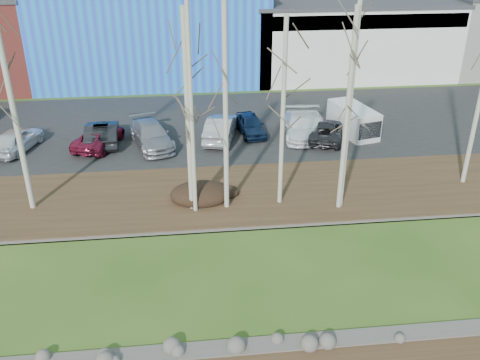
{
  "coord_description": "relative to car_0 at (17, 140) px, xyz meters",
  "views": [
    {
      "loc": [
        -3.65,
        -11.11,
        14.03
      ],
      "look_at": [
        -1.13,
        11.41,
        2.5
      ],
      "focal_mm": 40.0,
      "sensor_mm": 36.0,
      "label": 1
    }
  ],
  "objects": [
    {
      "name": "birch_4",
      "position": [
        15.51,
        -8.56,
        4.08
      ],
      "size": [
        0.23,
        0.23,
        9.63
      ],
      "color": "beige",
      "rests_on": "far_bank"
    },
    {
      "name": "birch_6",
      "position": [
        18.48,
        -9.39,
        4.34
      ],
      "size": [
        0.24,
        0.24,
        10.16
      ],
      "color": "beige",
      "rests_on": "far_bank"
    },
    {
      "name": "birch_1",
      "position": [
        10.9,
        -8.64,
        4.33
      ],
      "size": [
        0.29,
        0.29,
        10.12
      ],
      "color": "beige",
      "rests_on": "far_bank"
    },
    {
      "name": "far_bank",
      "position": [
        14.32,
        -7.31,
        -0.81
      ],
      "size": [
        80.0,
        7.0,
        0.15
      ],
      "primitive_type": "cube",
      "color": "#382616",
      "rests_on": "ground"
    },
    {
      "name": "car_5",
      "position": [
        13.11,
        0.42,
        0.06
      ],
      "size": [
        2.8,
        5.13,
        1.6
      ],
      "primitive_type": "imported",
      "rotation": [
        0.0,
        0.0,
        2.9
      ],
      "color": "#A6A6A8",
      "rests_on": "parking_lot"
    },
    {
      "name": "van_white",
      "position": [
        22.3,
        0.41,
        0.19
      ],
      "size": [
        2.74,
        4.58,
        1.87
      ],
      "rotation": [
        0.0,
        0.0,
        0.24
      ],
      "color": "white",
      "rests_on": "parking_lot"
    },
    {
      "name": "car_0",
      "position": [
        0.0,
        0.0,
        0.0
      ],
      "size": [
        2.93,
        4.69,
        1.49
      ],
      "primitive_type": "imported",
      "rotation": [
        0.0,
        0.0,
        2.85
      ],
      "color": "silver",
      "rests_on": "parking_lot"
    },
    {
      "name": "birch_0",
      "position": [
        2.63,
        -7.7,
        4.62
      ],
      "size": [
        0.28,
        0.28,
        10.7
      ],
      "color": "beige",
      "rests_on": "far_bank"
    },
    {
      "name": "birch_3",
      "position": [
        12.68,
        -8.72,
        4.43
      ],
      "size": [
        0.25,
        0.25,
        10.32
      ],
      "color": "beige",
      "rests_on": "far_bank"
    },
    {
      "name": "car_1",
      "position": [
        5.01,
        0.56,
        -0.04
      ],
      "size": [
        1.79,
        4.39,
        1.42
      ],
      "primitive_type": "imported",
      "rotation": [
        0.0,
        0.0,
        3.21
      ],
      "color": "black",
      "rests_on": "parking_lot"
    },
    {
      "name": "car_7",
      "position": [
        19.25,
        0.36,
        -0.02
      ],
      "size": [
        2.55,
        5.15,
        1.44
      ],
      "primitive_type": "imported",
      "rotation": [
        0.0,
        0.0,
        -0.11
      ],
      "color": "white",
      "rests_on": "parking_lot"
    },
    {
      "name": "birch_2",
      "position": [
        11.05,
        -8.95,
        4.49
      ],
      "size": [
        0.21,
        0.21,
        10.45
      ],
      "color": "beige",
      "rests_on": "far_bank"
    },
    {
      "name": "car_6",
      "position": [
        20.12,
        -0.41,
        -0.11
      ],
      "size": [
        3.43,
        5.0,
        1.27
      ],
      "primitive_type": "imported",
      "rotation": [
        0.0,
        0.0,
        2.82
      ],
      "color": "#272729",
      "rests_on": "parking_lot"
    },
    {
      "name": "car_4",
      "position": [
        15.22,
        1.17,
        -0.07
      ],
      "size": [
        2.03,
        4.09,
        1.34
      ],
      "primitive_type": "imported",
      "rotation": [
        0.0,
        0.0,
        0.12
      ],
      "color": "#122444",
      "rests_on": "parking_lot"
    },
    {
      "name": "far_bank_rocks",
      "position": [
        14.32,
        -10.51,
        -0.88
      ],
      "size": [
        80.0,
        0.8,
        0.46
      ],
      "primitive_type": null,
      "color": "#47423D",
      "rests_on": "ground"
    },
    {
      "name": "car_2",
      "position": [
        5.13,
        0.11,
        -0.1
      ],
      "size": [
        3.46,
        5.08,
        1.29
      ],
      "primitive_type": "imported",
      "rotation": [
        0.0,
        0.0,
        2.83
      ],
      "color": "maroon",
      "rests_on": "parking_lot"
    },
    {
      "name": "car_3",
      "position": [
        8.52,
        -0.19,
        0.01
      ],
      "size": [
        3.5,
        5.59,
        1.51
      ],
      "primitive_type": "imported",
      "rotation": [
        0.0,
        0.0,
        0.29
      ],
      "color": "gray",
      "rests_on": "parking_lot"
    },
    {
      "name": "parking_lot",
      "position": [
        14.32,
        3.19,
        -0.81
      ],
      "size": [
        80.0,
        14.0,
        0.14
      ],
      "primitive_type": "cube",
      "color": "black",
      "rests_on": "ground"
    },
    {
      "name": "near_bank_rocks",
      "position": [
        14.32,
        -18.71,
        -0.88
      ],
      "size": [
        80.0,
        0.8,
        0.5
      ],
      "primitive_type": null,
      "color": "#47423D",
      "rests_on": "ground"
    },
    {
      "name": "car_8",
      "position": [
        18.45,
        0.36,
        -0.02
      ],
      "size": [
        2.55,
        5.15,
        1.44
      ],
      "primitive_type": "imported",
      "rotation": [
        0.0,
        0.0,
        -0.11
      ],
      "color": "white",
      "rests_on": "parking_lot"
    },
    {
      "name": "birch_5",
      "position": [
        18.61,
        -9.3,
        4.45
      ],
      "size": [
        0.21,
        0.21,
        10.38
      ],
      "color": "beige",
      "rests_on": "far_bank"
    },
    {
      "name": "car_9",
      "position": [
        5.57,
        0.56,
        -0.04
      ],
      "size": [
        1.79,
        4.39,
        1.42
      ],
      "primitive_type": "imported",
      "rotation": [
        0.0,
        0.0,
        3.21
      ],
      "color": "black",
      "rests_on": "parking_lot"
    },
    {
      "name": "building_blue",
      "position": [
        8.32,
        17.19,
        3.27
      ],
      "size": [
        20.4,
        12.24,
        8.3
      ],
      "color": "blue",
      "rests_on": "ground"
    },
    {
      "name": "river",
      "position": [
        14.32,
        -14.61,
        -0.88
      ],
      "size": [
        80.0,
        8.0,
        0.9
      ],
      "primitive_type": null,
      "color": "black",
      "rests_on": "ground"
    },
    {
      "name": "dirt_mound",
      "position": [
        11.39,
        -7.74,
        -0.41
      ],
      "size": [
        3.32,
        2.35,
        0.65
      ],
      "primitive_type": "ellipsoid",
      "color": "black",
      "rests_on": "far_bank"
    },
    {
      "name": "building_white",
      "position": [
        26.32,
        17.18,
        2.53
      ],
      "size": [
        18.36,
        12.24,
        6.8
      ],
      "color": "beige",
      "rests_on": "ground"
    }
  ]
}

